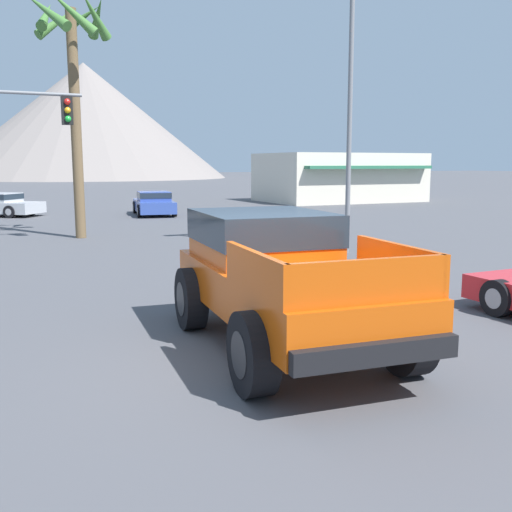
% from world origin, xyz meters
% --- Properties ---
extents(ground_plane, '(320.00, 320.00, 0.00)m').
position_xyz_m(ground_plane, '(0.00, 0.00, 0.00)').
color(ground_plane, '#4C4C51').
extents(orange_pickup_truck, '(2.67, 5.14, 1.87)m').
position_xyz_m(orange_pickup_truck, '(0.45, 0.75, 1.07)').
color(orange_pickup_truck, '#CC4C0C').
rests_on(orange_pickup_truck, ground_plane).
extents(parked_car_blue, '(2.35, 4.39, 1.19)m').
position_xyz_m(parked_car_blue, '(4.59, 22.98, 0.60)').
color(parked_car_blue, '#334C9E').
rests_on(parked_car_blue, ground_plane).
extents(traffic_light_main, '(4.10, 0.38, 5.03)m').
position_xyz_m(traffic_light_main, '(-2.55, 13.75, 3.56)').
color(traffic_light_main, slate).
rests_on(traffic_light_main, ground_plane).
extents(street_lamp_post, '(0.90, 0.24, 9.07)m').
position_xyz_m(street_lamp_post, '(6.35, 7.93, 5.34)').
color(street_lamp_post, slate).
rests_on(street_lamp_post, ground_plane).
extents(palm_tree_tall, '(2.96, 2.91, 8.18)m').
position_xyz_m(palm_tree_tall, '(-0.28, 14.73, 6.09)').
color(palm_tree_tall, brown).
rests_on(palm_tree_tall, ground_plane).
extents(storefront_building, '(10.32, 7.49, 3.27)m').
position_xyz_m(storefront_building, '(19.31, 28.82, 1.64)').
color(storefront_building, beige).
rests_on(storefront_building, ground_plane).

